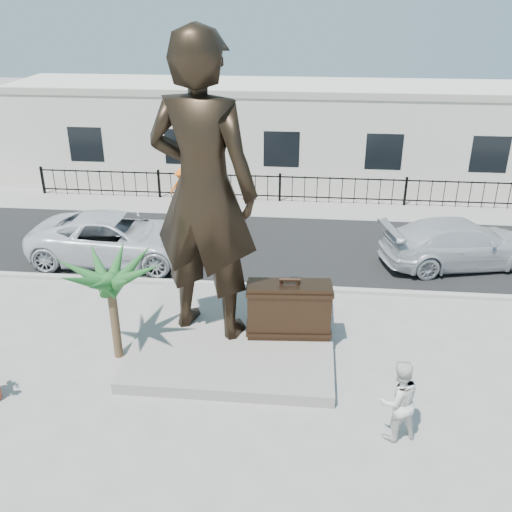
{
  "coord_description": "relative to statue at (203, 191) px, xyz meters",
  "views": [
    {
      "loc": [
        1.33,
        -11.47,
        8.62
      ],
      "look_at": [
        0.0,
        2.0,
        2.3
      ],
      "focal_mm": 40.0,
      "sensor_mm": 36.0,
      "label": 1
    }
  ],
  "objects": [
    {
      "name": "ground",
      "position": [
        1.26,
        -1.63,
        -4.16
      ],
      "size": [
        100.0,
        100.0,
        0.0
      ],
      "primitive_type": "plane",
      "color": "#9E9991",
      "rests_on": "ground"
    },
    {
      "name": "street",
      "position": [
        1.26,
        6.37,
        -4.16
      ],
      "size": [
        40.0,
        7.0,
        0.01
      ],
      "primitive_type": "cube",
      "color": "black",
      "rests_on": "ground"
    },
    {
      "name": "curb",
      "position": [
        1.26,
        2.87,
        -4.1
      ],
      "size": [
        40.0,
        0.25,
        0.12
      ],
      "primitive_type": "cube",
      "color": "#A5A399",
      "rests_on": "ground"
    },
    {
      "name": "far_sidewalk",
      "position": [
        1.26,
        10.37,
        -4.15
      ],
      "size": [
        40.0,
        2.5,
        0.02
      ],
      "primitive_type": "cube",
      "color": "#9E9991",
      "rests_on": "ground"
    },
    {
      "name": "plinth",
      "position": [
        0.76,
        -0.13,
        -4.01
      ],
      "size": [
        5.2,
        5.2,
        0.3
      ],
      "primitive_type": "cube",
      "color": "gray",
      "rests_on": "ground"
    },
    {
      "name": "fence",
      "position": [
        1.26,
        11.17,
        -3.56
      ],
      "size": [
        22.0,
        0.1,
        1.2
      ],
      "primitive_type": "cube",
      "color": "black",
      "rests_on": "ground"
    },
    {
      "name": "building",
      "position": [
        1.26,
        15.37,
        -1.96
      ],
      "size": [
        28.0,
        7.0,
        4.4
      ],
      "primitive_type": "cube",
      "color": "silver",
      "rests_on": "ground"
    },
    {
      "name": "statue",
      "position": [
        0.0,
        0.0,
        0.0
      ],
      "size": [
        3.21,
        2.54,
        7.73
      ],
      "primitive_type": "imported",
      "rotation": [
        0.0,
        0.0,
        2.87
      ],
      "color": "black",
      "rests_on": "plinth"
    },
    {
      "name": "suitcase",
      "position": [
        2.19,
        -0.18,
        -3.1
      ],
      "size": [
        2.2,
        0.83,
        1.52
      ],
      "primitive_type": "cube",
      "rotation": [
        0.0,
        0.0,
        0.07
      ],
      "color": "black",
      "rests_on": "plinth"
    },
    {
      "name": "tourist",
      "position": [
        4.59,
        -3.46,
        -3.23
      ],
      "size": [
        1.09,
        0.97,
        1.87
      ],
      "primitive_type": "imported",
      "rotation": [
        0.0,
        0.0,
        3.49
      ],
      "color": "silver",
      "rests_on": "ground"
    },
    {
      "name": "car_white",
      "position": [
        -3.99,
        4.49,
        -3.33
      ],
      "size": [
        5.94,
        2.76,
        1.65
      ],
      "primitive_type": "imported",
      "rotation": [
        0.0,
        0.0,
        1.57
      ],
      "color": "silver",
      "rests_on": "street"
    },
    {
      "name": "car_silver",
      "position": [
        7.8,
        5.29,
        -3.36
      ],
      "size": [
        5.84,
        3.46,
        1.59
      ],
      "primitive_type": "imported",
      "rotation": [
        0.0,
        0.0,
        1.81
      ],
      "color": "silver",
      "rests_on": "street"
    },
    {
      "name": "worker",
      "position": [
        -2.95,
        10.2,
        -3.32
      ],
      "size": [
        1.15,
        0.76,
        1.65
      ],
      "primitive_type": "imported",
      "rotation": [
        0.0,
        0.0,
        -0.15
      ],
      "color": "#FF630D",
      "rests_on": "far_sidewalk"
    },
    {
      "name": "palm_tree",
      "position": [
        -2.17,
        -1.18,
        -4.16
      ],
      "size": [
        1.8,
        1.8,
        3.2
      ],
      "primitive_type": null,
      "color": "#1E5221",
      "rests_on": "ground"
    }
  ]
}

